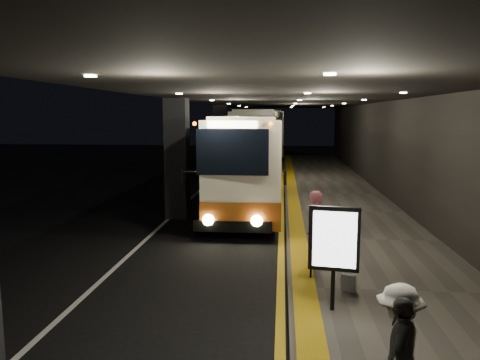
{
  "coord_description": "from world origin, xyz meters",
  "views": [
    {
      "loc": [
        2.34,
        -12.83,
        3.81
      ],
      "look_at": [
        0.98,
        2.17,
        1.7
      ],
      "focal_mm": 35.0,
      "sensor_mm": 36.0,
      "label": 1
    }
  ],
  "objects_px": {
    "coach_third": "(268,135)",
    "passenger_boarding": "(317,227)",
    "coach_main": "(247,165)",
    "info_sign": "(334,241)",
    "passenger_waiting_grey": "(401,357)",
    "stanchion_post": "(311,256)",
    "passenger_waiting_white": "(399,346)",
    "bag_polka": "(348,283)",
    "coach_second": "(261,142)"
  },
  "relations": [
    {
      "from": "coach_second",
      "to": "coach_third",
      "type": "relative_size",
      "value": 0.98
    },
    {
      "from": "coach_third",
      "to": "bag_polka",
      "type": "bearing_deg",
      "value": -85.89
    },
    {
      "from": "coach_third",
      "to": "passenger_boarding",
      "type": "xyz_separation_m",
      "value": [
        2.2,
        -32.08,
        -0.91
      ]
    },
    {
      "from": "coach_main",
      "to": "info_sign",
      "type": "height_order",
      "value": "coach_main"
    },
    {
      "from": "coach_second",
      "to": "passenger_waiting_white",
      "type": "relative_size",
      "value": 7.99
    },
    {
      "from": "coach_third",
      "to": "stanchion_post",
      "type": "height_order",
      "value": "coach_third"
    },
    {
      "from": "coach_main",
      "to": "coach_third",
      "type": "height_order",
      "value": "coach_third"
    },
    {
      "from": "passenger_waiting_white",
      "to": "bag_polka",
      "type": "relative_size",
      "value": 4.58
    },
    {
      "from": "passenger_boarding",
      "to": "passenger_waiting_grey",
      "type": "bearing_deg",
      "value": -167.11
    },
    {
      "from": "passenger_waiting_white",
      "to": "stanchion_post",
      "type": "distance_m",
      "value": 4.71
    },
    {
      "from": "info_sign",
      "to": "stanchion_post",
      "type": "xyz_separation_m",
      "value": [
        -0.3,
        1.73,
        -0.83
      ]
    },
    {
      "from": "coach_third",
      "to": "passenger_boarding",
      "type": "height_order",
      "value": "coach_third"
    },
    {
      "from": "info_sign",
      "to": "stanchion_post",
      "type": "relative_size",
      "value": 1.93
    },
    {
      "from": "passenger_boarding",
      "to": "bag_polka",
      "type": "height_order",
      "value": "passenger_boarding"
    },
    {
      "from": "passenger_boarding",
      "to": "passenger_waiting_white",
      "type": "xyz_separation_m",
      "value": [
        0.58,
        -5.84,
        -0.1
      ]
    },
    {
      "from": "coach_main",
      "to": "stanchion_post",
      "type": "height_order",
      "value": "coach_main"
    },
    {
      "from": "passenger_boarding",
      "to": "info_sign",
      "type": "distance_m",
      "value": 2.98
    },
    {
      "from": "info_sign",
      "to": "coach_third",
      "type": "bearing_deg",
      "value": 103.41
    },
    {
      "from": "coach_third",
      "to": "bag_polka",
      "type": "xyz_separation_m",
      "value": [
        2.72,
        -34.01,
        -1.63
      ]
    },
    {
      "from": "info_sign",
      "to": "passenger_boarding",
      "type": "bearing_deg",
      "value": 101.31
    },
    {
      "from": "passenger_boarding",
      "to": "info_sign",
      "type": "relative_size",
      "value": 0.91
    },
    {
      "from": "bag_polka",
      "to": "stanchion_post",
      "type": "relative_size",
      "value": 0.34
    },
    {
      "from": "coach_second",
      "to": "passenger_waiting_white",
      "type": "height_order",
      "value": "coach_second"
    },
    {
      "from": "coach_main",
      "to": "coach_third",
      "type": "bearing_deg",
      "value": 87.44
    },
    {
      "from": "coach_third",
      "to": "stanchion_post",
      "type": "xyz_separation_m",
      "value": [
        1.98,
        -33.3,
        -1.29
      ]
    },
    {
      "from": "coach_second",
      "to": "stanchion_post",
      "type": "bearing_deg",
      "value": -82.23
    },
    {
      "from": "coach_third",
      "to": "passenger_waiting_white",
      "type": "xyz_separation_m",
      "value": [
        2.78,
        -37.92,
        -1.01
      ]
    },
    {
      "from": "coach_main",
      "to": "passenger_waiting_grey",
      "type": "xyz_separation_m",
      "value": [
        2.9,
        -13.74,
        -0.84
      ]
    },
    {
      "from": "coach_main",
      "to": "info_sign",
      "type": "distance_m",
      "value": 10.92
    },
    {
      "from": "passenger_waiting_grey",
      "to": "passenger_boarding",
      "type": "bearing_deg",
      "value": -154.67
    },
    {
      "from": "passenger_waiting_white",
      "to": "bag_polka",
      "type": "xyz_separation_m",
      "value": [
        -0.06,
        3.92,
        -0.62
      ]
    },
    {
      "from": "coach_main",
      "to": "coach_third",
      "type": "distance_m",
      "value": 24.38
    },
    {
      "from": "info_sign",
      "to": "passenger_waiting_grey",
      "type": "bearing_deg",
      "value": -71.46
    },
    {
      "from": "coach_third",
      "to": "passenger_boarding",
      "type": "relative_size",
      "value": 7.21
    },
    {
      "from": "passenger_boarding",
      "to": "passenger_waiting_white",
      "type": "height_order",
      "value": "passenger_boarding"
    },
    {
      "from": "passenger_waiting_white",
      "to": "bag_polka",
      "type": "distance_m",
      "value": 3.97
    },
    {
      "from": "coach_main",
      "to": "coach_third",
      "type": "relative_size",
      "value": 0.91
    },
    {
      "from": "coach_second",
      "to": "info_sign",
      "type": "relative_size",
      "value": 6.41
    },
    {
      "from": "passenger_boarding",
      "to": "passenger_waiting_grey",
      "type": "xyz_separation_m",
      "value": [
        0.57,
        -6.04,
        -0.14
      ]
    },
    {
      "from": "stanchion_post",
      "to": "coach_second",
      "type": "bearing_deg",
      "value": 95.64
    },
    {
      "from": "info_sign",
      "to": "coach_main",
      "type": "bearing_deg",
      "value": 112.49
    },
    {
      "from": "coach_second",
      "to": "passenger_waiting_white",
      "type": "bearing_deg",
      "value": -81.49
    },
    {
      "from": "passenger_boarding",
      "to": "bag_polka",
      "type": "relative_size",
      "value": 5.17
    },
    {
      "from": "bag_polka",
      "to": "passenger_waiting_grey",
      "type": "bearing_deg",
      "value": -89.35
    },
    {
      "from": "coach_main",
      "to": "stanchion_post",
      "type": "xyz_separation_m",
      "value": [
        2.11,
        -8.92,
        -1.08
      ]
    },
    {
      "from": "coach_third",
      "to": "passenger_boarding",
      "type": "distance_m",
      "value": 32.17
    },
    {
      "from": "passenger_waiting_grey",
      "to": "stanchion_post",
      "type": "bearing_deg",
      "value": -150.76
    },
    {
      "from": "coach_second",
      "to": "passenger_waiting_grey",
      "type": "relative_size",
      "value": 8.36
    },
    {
      "from": "passenger_waiting_grey",
      "to": "bag_polka",
      "type": "bearing_deg",
      "value": -159.37
    },
    {
      "from": "coach_second",
      "to": "coach_third",
      "type": "distance_m",
      "value": 11.34
    }
  ]
}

